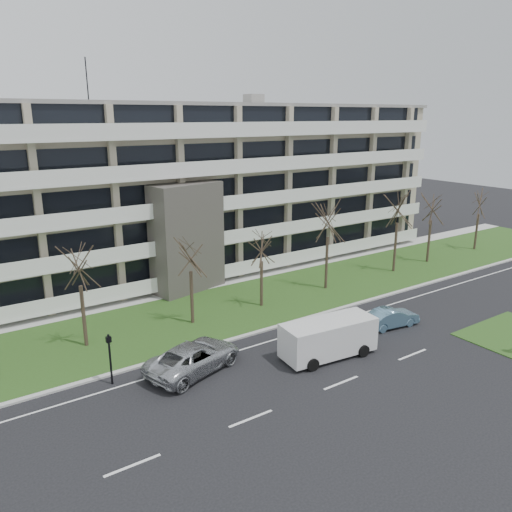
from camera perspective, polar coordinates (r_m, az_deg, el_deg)
ground at (r=28.82m, az=9.70°, el=-14.10°), size 160.00×160.00×0.00m
grass_verge at (r=38.19m, az=-3.92°, el=-6.09°), size 90.00×10.00×0.06m
curb at (r=34.29m, az=0.36°, el=-8.64°), size 90.00×0.35×0.12m
sidewalk at (r=42.73m, az=-7.66°, el=-3.76°), size 90.00×2.00×0.08m
lane_edge_line at (r=33.21m, az=1.85°, el=-9.61°), size 90.00×0.12×0.01m
apartment_building at (r=46.98m, az=-11.79°, el=7.37°), size 60.50×15.10×18.75m
silver_pickup at (r=29.48m, az=-7.12°, el=-11.41°), size 6.56×4.41×1.67m
blue_sedan at (r=36.22m, az=15.20°, el=-6.80°), size 4.22×1.96×1.34m
white_van at (r=31.01m, az=8.40°, el=-8.91°), size 6.14×2.94×2.30m
pedestrian_signal at (r=28.56m, az=-16.38°, el=-10.56°), size 0.29×0.23×2.96m
tree_2 at (r=32.28m, az=-19.67°, el=-0.58°), size 3.64×3.64×7.28m
tree_3 at (r=34.28m, az=-7.55°, el=0.62°), size 3.45×3.45×6.89m
tree_4 at (r=37.28m, az=0.65°, el=1.41°), size 3.21×3.21×6.41m
tree_5 at (r=41.35m, az=8.28°, el=4.52°), size 4.03×4.03×8.06m
tree_6 at (r=47.41m, az=15.99°, el=5.79°), size 4.17×4.17×8.34m
tree_7 at (r=51.73m, az=19.53°, el=5.69°), size 3.83×3.83×7.67m
tree_8 at (r=58.77m, az=24.25°, el=5.87°), size 3.54×3.54×7.08m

